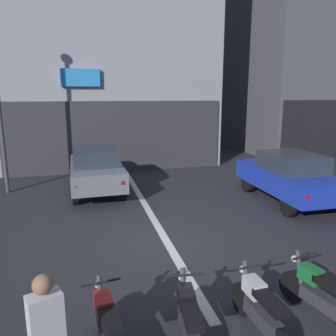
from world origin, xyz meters
name	(u,v)px	position (x,y,z in m)	size (l,w,h in m)	color
ground_plane	(168,244)	(0.00, 0.00, 0.00)	(120.00, 120.00, 0.00)	#2B2B30
lane_centre_line	(131,181)	(0.00, 6.00, 0.00)	(0.20, 18.00, 0.01)	silver
building_mid_block	(104,25)	(-0.35, 12.71, 7.22)	(10.20, 9.64, 14.46)	#9E9EA3
building_far_right	(300,51)	(12.17, 12.71, 6.22)	(8.74, 9.97, 12.46)	#56565B
car_grey_crossing_near	(96,168)	(-1.44, 4.86, 0.89)	(1.85, 4.14, 1.64)	black
car_blue_parked_kerbside	(289,176)	(4.66, 2.14, 0.89)	(1.83, 4.13, 1.64)	black
car_red_down_street	(141,136)	(1.71, 13.56, 0.89)	(1.92, 4.17, 1.64)	black
motorcycle_red_row_leftmost	(107,328)	(-1.67, -3.23, 0.46)	(0.55, 1.67, 0.98)	black
motorcycle_black_row_left_mid	(188,320)	(-0.57, -3.35, 0.46)	(0.55, 1.67, 0.98)	black
motorcycle_white_row_centre	(260,309)	(0.52, -3.37, 0.46)	(0.55, 1.67, 0.98)	black
motorcycle_green_row_right_mid	(319,294)	(1.61, -3.26, 0.46)	(0.55, 1.65, 0.98)	black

